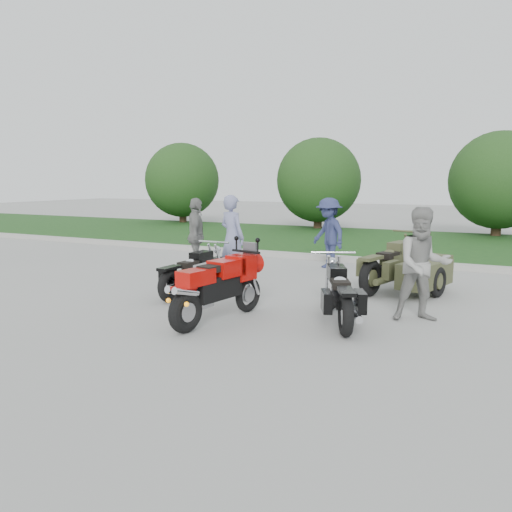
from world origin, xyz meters
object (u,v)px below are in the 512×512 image
at_px(sportbike_red, 217,286).
at_px(person_grey, 423,265).
at_px(cruiser_sidecar, 410,271).
at_px(person_denim, 329,233).
at_px(cruiser_left, 191,274).
at_px(cruiser_right, 340,296).
at_px(person_back, 196,236).
at_px(person_stripe, 232,237).

height_order(sportbike_red, person_grey, person_grey).
distance_m(cruiser_sidecar, person_denim, 3.09).
relative_size(cruiser_left, cruiser_sidecar, 0.87).
height_order(cruiser_right, person_grey, person_grey).
height_order(person_denim, person_back, person_back).
xyz_separation_m(sportbike_red, cruiser_right, (1.73, 0.79, -0.16)).
distance_m(sportbike_red, person_back, 4.29).
bearing_deg(cruiser_left, person_back, 122.50).
distance_m(person_grey, person_back, 5.75).
xyz_separation_m(cruiser_right, cruiser_sidecar, (0.64, 2.63, 0.01)).
relative_size(cruiser_right, person_denim, 1.15).
bearing_deg(person_back, person_grey, -141.18).
bearing_deg(cruiser_sidecar, cruiser_left, -135.99).
bearing_deg(sportbike_red, cruiser_right, 35.62).
height_order(cruiser_left, cruiser_sidecar, cruiser_sidecar).
height_order(person_stripe, person_back, person_stripe).
distance_m(cruiser_right, cruiser_sidecar, 2.71).
xyz_separation_m(person_stripe, person_back, (-1.10, 0.24, -0.05)).
relative_size(cruiser_left, person_stripe, 1.11).
xyz_separation_m(cruiser_right, person_stripe, (-3.19, 2.40, 0.51)).
height_order(cruiser_right, person_back, person_back).
distance_m(sportbike_red, cruiser_sidecar, 4.17).
height_order(sportbike_red, person_denim, person_denim).
height_order(cruiser_left, person_back, person_back).
relative_size(person_stripe, person_denim, 1.06).
relative_size(cruiser_right, person_stripe, 1.08).
bearing_deg(person_denim, cruiser_sidecar, -3.38).
xyz_separation_m(cruiser_left, person_denim, (1.47, 4.03, 0.48)).
bearing_deg(cruiser_right, person_grey, 8.01).
bearing_deg(cruiser_left, cruiser_sidecar, 30.65).
distance_m(cruiser_right, person_back, 5.07).
height_order(cruiser_left, person_grey, person_grey).
xyz_separation_m(cruiser_right, person_grey, (1.12, 0.70, 0.47)).
relative_size(cruiser_sidecar, person_denim, 1.35).
distance_m(person_denim, person_back, 3.31).
xyz_separation_m(person_stripe, person_denim, (1.53, 2.24, -0.06)).
relative_size(person_grey, person_back, 1.00).
relative_size(person_grey, person_denim, 1.01).
distance_m(cruiser_right, person_grey, 1.40).
relative_size(person_denim, person_back, 0.99).
xyz_separation_m(sportbike_red, cruiser_sidecar, (2.38, 3.42, -0.14)).
bearing_deg(person_back, person_denim, -84.27).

